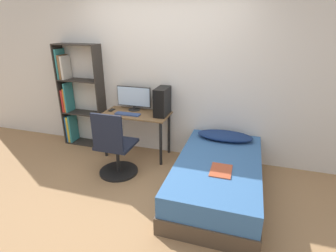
% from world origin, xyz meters
% --- Properties ---
extents(ground_plane, '(14.00, 14.00, 0.00)m').
position_xyz_m(ground_plane, '(0.00, 0.00, 0.00)').
color(ground_plane, '#9E754C').
extents(wall_back, '(8.00, 0.05, 2.50)m').
position_xyz_m(wall_back, '(0.00, 1.49, 1.25)').
color(wall_back, silver).
rests_on(wall_back, ground_plane).
extents(desk, '(1.05, 0.52, 0.72)m').
position_xyz_m(desk, '(-0.38, 1.20, 0.60)').
color(desk, brown).
rests_on(desk, ground_plane).
extents(bookshelf, '(0.76, 0.27, 1.74)m').
position_xyz_m(bookshelf, '(-1.59, 1.33, 0.84)').
color(bookshelf, '#2D2823').
rests_on(bookshelf, ground_plane).
extents(office_chair, '(0.56, 0.56, 0.97)m').
position_xyz_m(office_chair, '(-0.43, 0.53, 0.37)').
color(office_chair, black).
rests_on(office_chair, ground_plane).
extents(bed, '(1.05, 1.88, 0.46)m').
position_xyz_m(bed, '(1.01, 0.52, 0.23)').
color(bed, '#4C3D2D').
rests_on(bed, ground_plane).
extents(pillow, '(0.79, 0.36, 0.11)m').
position_xyz_m(pillow, '(1.01, 1.20, 0.52)').
color(pillow, navy).
rests_on(pillow, bed).
extents(magazine, '(0.24, 0.32, 0.01)m').
position_xyz_m(magazine, '(1.07, 0.29, 0.47)').
color(magazine, '#B24C2D').
rests_on(magazine, bed).
extents(monitor, '(0.58, 0.19, 0.39)m').
position_xyz_m(monitor, '(-0.48, 1.35, 0.93)').
color(monitor, black).
rests_on(monitor, desk).
extents(keyboard, '(0.40, 0.12, 0.02)m').
position_xyz_m(keyboard, '(-0.48, 1.10, 0.73)').
color(keyboard, '#33477A').
rests_on(keyboard, desk).
extents(pc_tower, '(0.18, 0.37, 0.43)m').
position_xyz_m(pc_tower, '(0.04, 1.26, 0.94)').
color(pc_tower, black).
rests_on(pc_tower, desk).
extents(phone, '(0.07, 0.14, 0.01)m').
position_xyz_m(phone, '(-0.83, 1.22, 0.73)').
color(phone, black).
rests_on(phone, desk).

